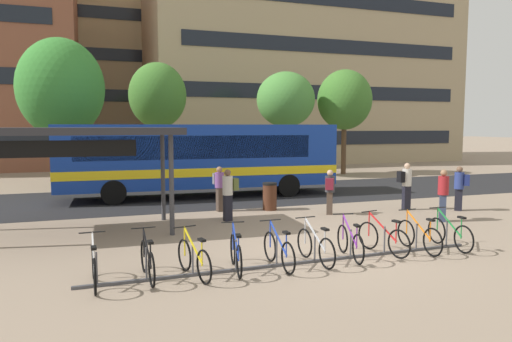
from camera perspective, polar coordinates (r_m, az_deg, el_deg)
The scene contains 28 objects.
ground at distance 12.04m, azimuth 9.25°, elevation -9.71°, with size 200.00×200.00×0.00m, color gray.
bus_lane_asphalt at distance 21.32m, azimuth -3.71°, elevation -2.96°, with size 80.00×7.20×0.01m, color #232326.
city_bus at distance 20.87m, azimuth -6.60°, elevation 1.72°, with size 12.10×2.96×3.20m.
bike_rack at distance 10.89m, azimuth 4.88°, elevation -10.80°, with size 9.54×0.30×0.70m.
parked_bicycle_white_0 at distance 9.89m, azimuth -19.12°, elevation -11.03°, with size 0.52×1.72×0.99m.
parked_bicycle_black_1 at distance 10.02m, azimuth -13.06°, elevation -10.65°, with size 0.52×1.72×0.99m.
parked_bicycle_yellow_2 at distance 9.99m, azimuth -7.57°, elevation -10.60°, with size 0.56×1.70×0.99m.
parked_bicycle_blue_3 at distance 10.32m, azimuth -2.46°, elevation -10.03°, with size 0.52×1.71×0.99m.
parked_bicycle_blue_4 at distance 10.56m, azimuth 2.77°, elevation -9.66°, with size 0.52×1.72×0.99m.
parked_bicycle_silver_5 at distance 10.96m, azimuth 7.24°, elevation -9.13°, with size 0.52×1.72×0.99m.
parked_bicycle_purple_6 at distance 11.48m, azimuth 11.38°, elevation -8.52°, with size 0.52×1.71×0.99m.
parked_bicycle_red_7 at distance 12.08m, azimuth 15.21°, elevation -7.90°, with size 0.56×1.70×0.99m.
parked_bicycle_orange_8 at distance 12.56m, azimuth 19.21°, elevation -7.51°, with size 0.52×1.72×0.99m.
parked_bicycle_green_9 at distance 13.14m, azimuth 22.51°, elevation -7.04°, with size 0.52×1.72×0.99m.
transit_shelter at distance 14.56m, azimuth -21.46°, elevation 4.16°, with size 6.25×3.24×3.10m.
commuter_black_pack_0 at distance 18.36m, azimuth 17.78°, elevation -1.39°, with size 0.53×0.35×1.77m.
commuter_olive_pack_1 at distance 16.60m, azimuth 21.81°, elevation -2.32°, with size 0.56×0.60×1.72m.
commuter_maroon_pack_2 at distance 16.80m, azimuth 8.96°, elevation -2.17°, with size 0.53×0.61×1.60m.
commuter_olive_pack_3 at distance 15.51m, azimuth -3.35°, elevation -2.47°, with size 0.57×0.39×1.72m.
commuter_navy_pack_4 at distance 18.92m, azimuth 23.58°, elevation -1.61°, with size 0.60×0.57×1.65m.
commuter_grey_pack_5 at distance 17.31m, azimuth -4.51°, elevation -1.75°, with size 0.39×0.56×1.66m.
trash_bin at distance 17.56m, azimuth 1.68°, elevation -3.08°, with size 0.55×0.55×1.03m.
street_tree_0 at distance 31.05m, azimuth 10.73°, elevation 8.48°, with size 3.51×3.51×6.74m.
street_tree_1 at distance 29.06m, azimuth 3.64°, elevation 8.64°, with size 3.57×3.57×6.44m.
street_tree_2 at distance 29.06m, azimuth -11.88°, elevation 8.95°, with size 3.43×3.43×6.92m.
street_tree_3 at distance 26.00m, azimuth -22.65°, elevation 9.27°, with size 4.27×4.27×7.55m.
building_right_wing at distance 44.95m, azimuth 5.05°, elevation 17.70°, with size 26.84×13.04×25.27m.
building_centre_block at distance 50.99m, azimuth -15.33°, elevation 10.10°, with size 15.79×10.85×14.76m.
Camera 1 is at (-5.53, -10.22, 3.15)m, focal length 32.87 mm.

